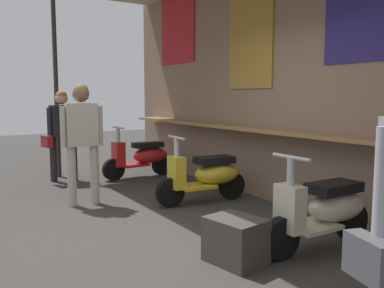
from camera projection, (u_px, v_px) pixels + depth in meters
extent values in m
plane|color=#383533|center=(176.00, 235.00, 4.47)|extent=(26.83, 26.83, 0.00)
cube|color=#7F6651|center=(312.00, 69.00, 5.31)|extent=(9.58, 0.25, 3.71)
cube|color=olive|center=(293.00, 133.00, 5.25)|extent=(8.63, 0.36, 0.05)
cube|color=#B22328|center=(177.00, 27.00, 7.88)|extent=(1.23, 0.02, 1.36)
cube|color=olive|center=(250.00, 28.00, 6.08)|extent=(0.98, 0.02, 1.78)
cylinder|color=#332D28|center=(56.00, 83.00, 7.54)|extent=(0.08, 0.08, 3.51)
ellipsoid|color=red|center=(150.00, 155.00, 7.77)|extent=(0.41, 0.72, 0.30)
cube|color=black|center=(148.00, 145.00, 7.72)|extent=(0.32, 0.56, 0.10)
cube|color=red|center=(134.00, 165.00, 7.59)|extent=(0.40, 0.52, 0.04)
cube|color=red|center=(118.00, 154.00, 7.40)|extent=(0.29, 0.17, 0.44)
cylinder|color=#B7B7BC|center=(118.00, 147.00, 7.38)|extent=(0.07, 0.07, 0.70)
cylinder|color=#B7B7BC|center=(118.00, 128.00, 7.34)|extent=(0.46, 0.05, 0.04)
cylinder|color=black|center=(114.00, 169.00, 7.37)|extent=(0.12, 0.40, 0.40)
cylinder|color=black|center=(162.00, 164.00, 7.93)|extent=(0.12, 0.40, 0.40)
ellipsoid|color=gold|center=(217.00, 173.00, 5.92)|extent=(0.43, 0.72, 0.30)
cube|color=black|center=(214.00, 160.00, 5.87)|extent=(0.34, 0.57, 0.10)
cube|color=gold|center=(196.00, 186.00, 5.77)|extent=(0.41, 0.52, 0.04)
cube|color=gold|center=(177.00, 173.00, 5.61)|extent=(0.29, 0.18, 0.44)
cylinder|color=#B7B7BC|center=(177.00, 163.00, 5.59)|extent=(0.07, 0.07, 0.70)
cylinder|color=#B7B7BC|center=(176.00, 138.00, 5.55)|extent=(0.46, 0.07, 0.04)
cylinder|color=black|center=(170.00, 193.00, 5.59)|extent=(0.13, 0.41, 0.40)
cylinder|color=black|center=(232.00, 185.00, 6.06)|extent=(0.13, 0.41, 0.40)
ellipsoid|color=beige|center=(336.00, 206.00, 4.16)|extent=(0.39, 0.70, 0.30)
cube|color=black|center=(334.00, 187.00, 4.11)|extent=(0.30, 0.55, 0.10)
cube|color=beige|center=(312.00, 226.00, 3.99)|extent=(0.38, 0.50, 0.04)
cube|color=beige|center=(290.00, 208.00, 3.81)|extent=(0.28, 0.16, 0.44)
cylinder|color=#B7B7BC|center=(290.00, 195.00, 3.80)|extent=(0.07, 0.07, 0.70)
cylinder|color=#B7B7BC|center=(291.00, 157.00, 3.76)|extent=(0.46, 0.04, 0.04)
cylinder|color=black|center=(281.00, 238.00, 3.79)|extent=(0.10, 0.40, 0.40)
cylinder|color=black|center=(352.00, 221.00, 4.31)|extent=(0.10, 0.40, 0.40)
cylinder|color=#232328|center=(74.00, 159.00, 7.36)|extent=(0.12, 0.12, 0.79)
cylinder|color=#232328|center=(53.00, 159.00, 7.28)|extent=(0.12, 0.12, 0.79)
cube|color=#232328|center=(62.00, 121.00, 7.24)|extent=(0.28, 0.43, 0.56)
sphere|color=tan|center=(61.00, 98.00, 7.19)|extent=(0.21, 0.21, 0.21)
sphere|color=olive|center=(61.00, 96.00, 7.19)|extent=(0.20, 0.20, 0.20)
cylinder|color=#232328|center=(75.00, 122.00, 7.41)|extent=(0.08, 0.08, 0.53)
cylinder|color=#232328|center=(49.00, 123.00, 7.08)|extent=(0.08, 0.08, 0.53)
cube|color=maroon|center=(47.00, 141.00, 7.05)|extent=(0.28, 0.15, 0.20)
cylinder|color=#999EA8|center=(383.00, 187.00, 1.87)|extent=(0.08, 0.08, 0.55)
cube|color=#4C4C51|center=(369.00, 259.00, 1.87)|extent=(0.28, 0.17, 0.20)
cylinder|color=#ADA393|center=(72.00, 176.00, 5.63)|extent=(0.12, 0.12, 0.83)
cylinder|color=#ADA393|center=(95.00, 175.00, 5.76)|extent=(0.12, 0.12, 0.83)
cube|color=#ADA393|center=(82.00, 125.00, 5.61)|extent=(0.24, 0.43, 0.59)
sphere|color=brown|center=(81.00, 94.00, 5.57)|extent=(0.22, 0.22, 0.22)
sphere|color=olive|center=(81.00, 91.00, 5.56)|extent=(0.21, 0.21, 0.21)
cylinder|color=#ADA393|center=(63.00, 127.00, 5.51)|extent=(0.08, 0.08, 0.55)
cylinder|color=#ADA393|center=(100.00, 126.00, 5.72)|extent=(0.08, 0.08, 0.55)
cube|color=#3D3833|center=(236.00, 240.00, 3.73)|extent=(0.56, 0.48, 0.41)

